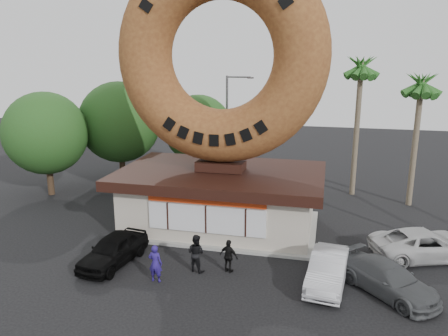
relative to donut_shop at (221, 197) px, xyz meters
name	(u,v)px	position (x,y,z in m)	size (l,w,h in m)	color
ground	(188,276)	(0.00, -5.98, -1.77)	(90.00, 90.00, 0.00)	black
donut_shop	(221,197)	(0.00, 0.00, 0.00)	(11.20, 7.20, 3.80)	beige
giant_donut	(221,56)	(0.00, 0.02, 7.63)	(11.19, 11.19, 2.85)	#935B2A
tree_west	(120,122)	(-9.50, 7.02, 2.87)	(6.00, 6.00, 7.65)	#473321
tree_mid	(198,129)	(-4.00, 9.02, 2.25)	(5.20, 5.20, 6.63)	#473321
tree_far	(46,133)	(-13.00, 3.02, 2.56)	(5.60, 5.60, 7.14)	#473321
palm_near	(361,72)	(7.50, 8.02, 6.65)	(2.60, 2.60, 9.75)	#726651
palm_far	(421,88)	(11.00, 6.52, 5.72)	(2.60, 2.60, 8.75)	#726651
street_lamp	(229,122)	(-1.86, 10.02, 2.72)	(2.11, 0.20, 8.00)	#59595E
person_left	(155,263)	(-1.19, -6.75, -0.93)	(0.61, 0.40, 1.66)	navy
person_center	(196,253)	(0.20, -5.43, -0.90)	(0.84, 0.65, 1.72)	black
person_right	(229,256)	(1.66, -5.21, -1.00)	(0.90, 0.37, 1.53)	black
car_black	(113,250)	(-3.72, -5.66, -1.07)	(1.64, 4.09, 1.39)	black
car_silver	(328,269)	(5.95, -5.26, -1.08)	(1.45, 4.15, 1.37)	#B7B6BC
car_grey	(388,279)	(8.33, -5.46, -1.13)	(1.78, 4.37, 1.27)	#4D5052
car_white	(425,244)	(10.42, -1.66, -1.06)	(2.34, 5.08, 1.41)	#BDBDBD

